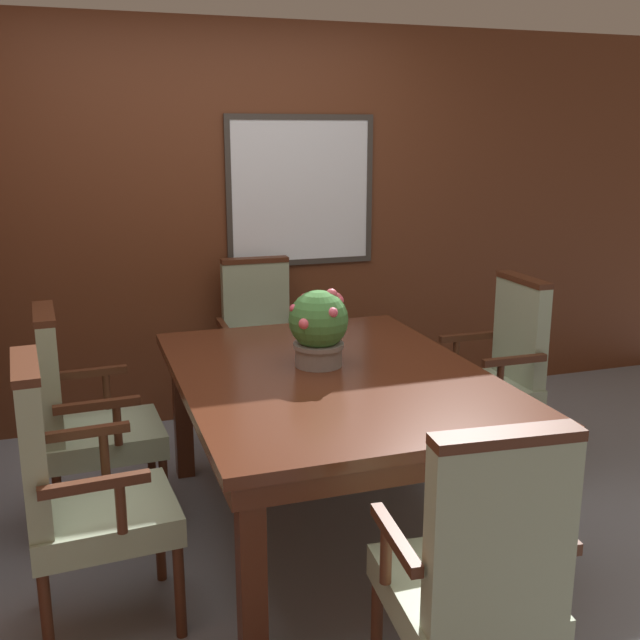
{
  "coord_description": "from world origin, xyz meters",
  "views": [
    {
      "loc": [
        -0.88,
        -2.89,
        1.8
      ],
      "look_at": [
        0.16,
        0.22,
        0.97
      ],
      "focal_mm": 42.0,
      "sensor_mm": 36.0,
      "label": 1
    }
  ],
  "objects_px": {
    "dining_table": "(331,391)",
    "chair_right_far": "(497,368)",
    "chair_head_near": "(476,573)",
    "chair_head_far": "(261,341)",
    "chair_left_near": "(77,489)",
    "chair_left_far": "(84,414)",
    "potted_plant": "(319,326)"
  },
  "relations": [
    {
      "from": "dining_table",
      "to": "chair_right_far",
      "type": "xyz_separation_m",
      "value": [
        1.09,
        0.38,
        -0.12
      ]
    },
    {
      "from": "chair_left_near",
      "to": "chair_right_far",
      "type": "bearing_deg",
      "value": -74.55
    },
    {
      "from": "dining_table",
      "to": "chair_left_far",
      "type": "distance_m",
      "value": 1.13
    },
    {
      "from": "chair_head_near",
      "to": "chair_head_far",
      "type": "distance_m",
      "value": 2.6
    },
    {
      "from": "chair_left_far",
      "to": "potted_plant",
      "type": "bearing_deg",
      "value": -107.5
    },
    {
      "from": "chair_head_near",
      "to": "potted_plant",
      "type": "distance_m",
      "value": 1.46
    },
    {
      "from": "chair_left_near",
      "to": "chair_left_far",
      "type": "bearing_deg",
      "value": -6.94
    },
    {
      "from": "chair_head_far",
      "to": "chair_right_far",
      "type": "height_order",
      "value": "same"
    },
    {
      "from": "dining_table",
      "to": "potted_plant",
      "type": "bearing_deg",
      "value": 100.63
    },
    {
      "from": "chair_head_far",
      "to": "chair_left_near",
      "type": "relative_size",
      "value": 1.0
    },
    {
      "from": "potted_plant",
      "to": "chair_left_near",
      "type": "bearing_deg",
      "value": -155.69
    },
    {
      "from": "chair_head_far",
      "to": "chair_left_far",
      "type": "bearing_deg",
      "value": -137.3
    },
    {
      "from": "chair_left_near",
      "to": "potted_plant",
      "type": "bearing_deg",
      "value": -69.42
    },
    {
      "from": "chair_head_far",
      "to": "potted_plant",
      "type": "distance_m",
      "value": 1.26
    },
    {
      "from": "dining_table",
      "to": "chair_head_near",
      "type": "xyz_separation_m",
      "value": [
        -0.0,
        -1.29,
        -0.12
      ]
    },
    {
      "from": "dining_table",
      "to": "chair_right_far",
      "type": "relative_size",
      "value": 1.69
    },
    {
      "from": "chair_head_far",
      "to": "chair_left_near",
      "type": "height_order",
      "value": "same"
    },
    {
      "from": "dining_table",
      "to": "potted_plant",
      "type": "xyz_separation_m",
      "value": [
        -0.02,
        0.11,
        0.27
      ]
    },
    {
      "from": "dining_table",
      "to": "chair_right_far",
      "type": "bearing_deg",
      "value": 19.39
    },
    {
      "from": "dining_table",
      "to": "potted_plant",
      "type": "height_order",
      "value": "potted_plant"
    },
    {
      "from": "chair_head_near",
      "to": "chair_head_far",
      "type": "xyz_separation_m",
      "value": [
        0.01,
        2.6,
        0.0
      ]
    },
    {
      "from": "chair_left_far",
      "to": "chair_right_far",
      "type": "xyz_separation_m",
      "value": [
        2.14,
        -0.0,
        0.0
      ]
    },
    {
      "from": "chair_right_far",
      "to": "potted_plant",
      "type": "relative_size",
      "value": 2.99
    },
    {
      "from": "chair_left_far",
      "to": "chair_head_far",
      "type": "height_order",
      "value": "same"
    },
    {
      "from": "potted_plant",
      "to": "chair_right_far",
      "type": "bearing_deg",
      "value": 13.89
    },
    {
      "from": "chair_right_far",
      "to": "potted_plant",
      "type": "height_order",
      "value": "potted_plant"
    },
    {
      "from": "chair_left_far",
      "to": "potted_plant",
      "type": "height_order",
      "value": "potted_plant"
    },
    {
      "from": "potted_plant",
      "to": "chair_head_near",
      "type": "bearing_deg",
      "value": -89.34
    },
    {
      "from": "chair_head_far",
      "to": "potted_plant",
      "type": "height_order",
      "value": "potted_plant"
    },
    {
      "from": "chair_right_far",
      "to": "chair_left_near",
      "type": "bearing_deg",
      "value": -70.48
    },
    {
      "from": "dining_table",
      "to": "chair_head_far",
      "type": "bearing_deg",
      "value": 89.75
    },
    {
      "from": "chair_left_near",
      "to": "chair_head_far",
      "type": "bearing_deg",
      "value": -36.84
    }
  ]
}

